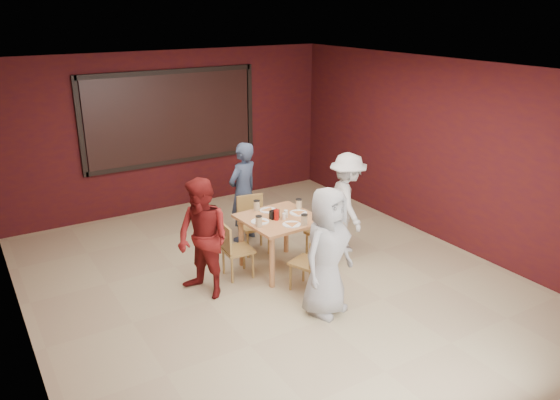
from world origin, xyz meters
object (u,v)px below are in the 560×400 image
chair_front (311,260)px  chair_right (327,228)px  diner_front (327,252)px  diner_right (347,203)px  diner_back (243,192)px  diner_left (203,239)px  chair_left (233,247)px  chair_back (253,220)px  dining_table (280,224)px

chair_front → chair_right: 1.00m
diner_front → diner_right: size_ratio=1.05×
diner_right → diner_front: bearing=155.5°
diner_front → diner_back: diner_front is taller
diner_front → diner_left: diner_front is taller
chair_left → diner_left: diner_left is taller
chair_left → diner_left: 0.66m
chair_back → chair_right: 1.13m
chair_right → diner_front: (-0.88, -1.19, 0.31)m
chair_right → diner_left: 1.98m
chair_back → chair_front: bearing=-88.8°
chair_right → diner_back: diner_back is taller
chair_back → chair_right: size_ratio=0.99×
diner_back → diner_right: size_ratio=1.05×
chair_left → diner_back: (0.72, 1.06, 0.34)m
diner_back → chair_back: bearing=59.8°
chair_front → chair_left: bearing=128.5°
dining_table → chair_right: bearing=-6.3°
diner_front → diner_back: bearing=67.9°
chair_front → diner_front: 0.64m
diner_right → dining_table: bearing=112.5°
chair_front → diner_left: (-1.21, 0.63, 0.34)m
diner_left → chair_back: bearing=106.1°
chair_back → diner_front: 2.04m
chair_front → diner_right: bearing=33.6°
diner_front → dining_table: bearing=66.4°
chair_front → chair_left: chair_left is taller
chair_front → diner_left: diner_left is taller
diner_left → chair_left: bearing=93.3°
diner_right → chair_right: bearing=125.7°
diner_front → diner_right: 1.86m
diner_back → diner_front: bearing=65.0°
diner_left → diner_back: bearing=115.6°
chair_right → diner_front: 1.51m
diner_left → diner_right: 2.40m
chair_left → chair_back: bearing=44.4°
diner_back → dining_table: bearing=66.6°
chair_back → diner_back: bearing=80.7°
diner_right → chair_front: bearing=144.5°
diner_back → diner_right: 1.61m
chair_back → diner_left: diner_left is taller
diner_right → diner_left: bearing=114.7°
diner_back → diner_right: (1.15, -1.13, -0.04)m
chair_back → diner_left: (-1.18, -0.87, 0.29)m
dining_table → diner_back: bearing=87.6°
chair_front → diner_right: (1.18, 0.79, 0.32)m
chair_front → chair_back: bearing=91.2°
chair_back → diner_back: 0.53m
chair_back → dining_table: bearing=-88.5°
dining_table → diner_front: bearing=-95.5°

